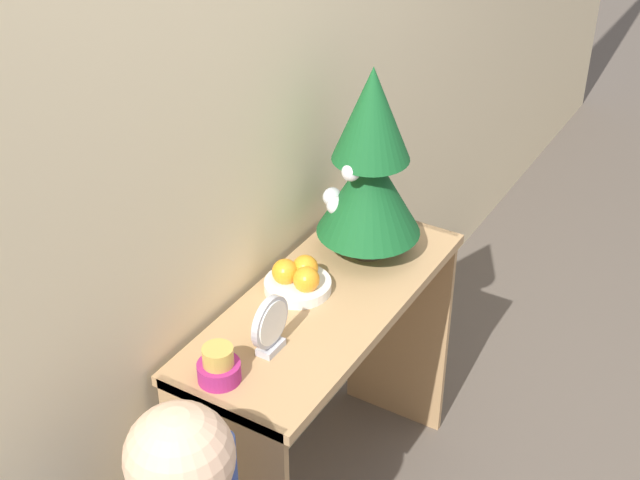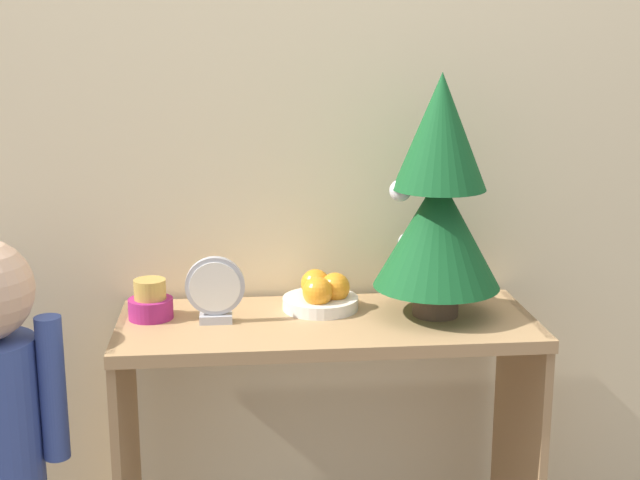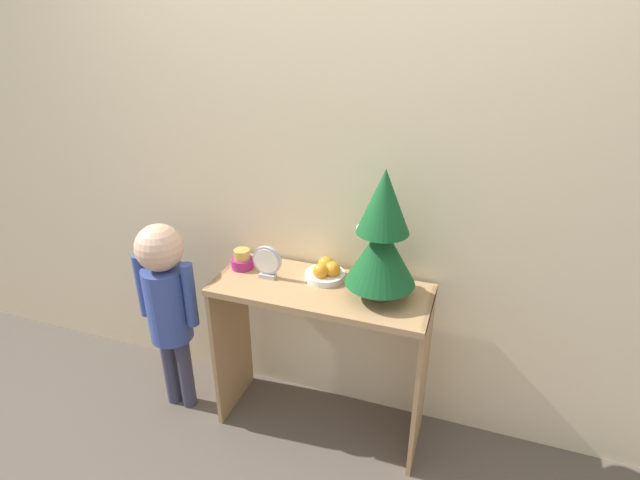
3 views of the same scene
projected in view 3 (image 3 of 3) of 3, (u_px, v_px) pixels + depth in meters
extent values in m
plane|color=brown|center=(307.00, 451.00, 2.41)|extent=(12.00, 12.00, 0.00)
cube|color=beige|center=(339.00, 177.00, 2.25)|extent=(7.00, 0.05, 2.50)
cube|color=tan|center=(321.00, 290.00, 2.24)|extent=(0.99, 0.40, 0.03)
cube|color=tan|center=(232.00, 339.00, 2.55)|extent=(0.02, 0.37, 0.81)
cube|color=tan|center=(421.00, 382.00, 2.27)|extent=(0.02, 0.37, 0.81)
cylinder|color=#4C3828|center=(379.00, 291.00, 2.16)|extent=(0.11, 0.11, 0.05)
cylinder|color=brown|center=(379.00, 282.00, 2.14)|extent=(0.02, 0.02, 0.04)
cone|color=#145123|center=(381.00, 254.00, 2.08)|extent=(0.30, 0.30, 0.27)
cone|color=#145123|center=(384.00, 201.00, 1.98)|extent=(0.22, 0.22, 0.27)
sphere|color=silver|center=(373.00, 254.00, 2.18)|extent=(0.06, 0.06, 0.06)
sphere|color=silver|center=(379.00, 250.00, 2.19)|extent=(0.06, 0.06, 0.06)
sphere|color=silver|center=(362.00, 229.00, 2.07)|extent=(0.05, 0.05, 0.05)
cylinder|color=silver|center=(325.00, 275.00, 2.30)|extent=(0.19, 0.19, 0.03)
sphere|color=orange|center=(332.00, 269.00, 2.27)|extent=(0.07, 0.07, 0.07)
sphere|color=orange|center=(326.00, 264.00, 2.32)|extent=(0.07, 0.07, 0.07)
sphere|color=orange|center=(321.00, 271.00, 2.26)|extent=(0.07, 0.07, 0.07)
cylinder|color=#9E2366|center=(242.00, 263.00, 2.39)|extent=(0.11, 0.11, 0.05)
cylinder|color=gold|center=(242.00, 254.00, 2.37)|extent=(0.08, 0.08, 0.05)
cube|color=#B2B2B7|center=(268.00, 275.00, 2.31)|extent=(0.08, 0.04, 0.02)
cylinder|color=#B2B2B7|center=(267.00, 260.00, 2.28)|extent=(0.14, 0.02, 0.14)
cylinder|color=white|center=(266.00, 261.00, 2.27)|extent=(0.12, 0.00, 0.12)
cylinder|color=#38384C|center=(170.00, 368.00, 2.63)|extent=(0.07, 0.07, 0.43)
cylinder|color=#38384C|center=(186.00, 372.00, 2.61)|extent=(0.07, 0.07, 0.43)
cylinder|color=#384C93|center=(168.00, 304.00, 2.44)|extent=(0.21, 0.21, 0.39)
sphere|color=#E0B28E|center=(159.00, 248.00, 2.31)|extent=(0.23, 0.23, 0.23)
cylinder|color=#384C93|center=(142.00, 286.00, 2.45)|extent=(0.06, 0.06, 0.33)
cylinder|color=#384C93|center=(190.00, 295.00, 2.37)|extent=(0.06, 0.06, 0.33)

